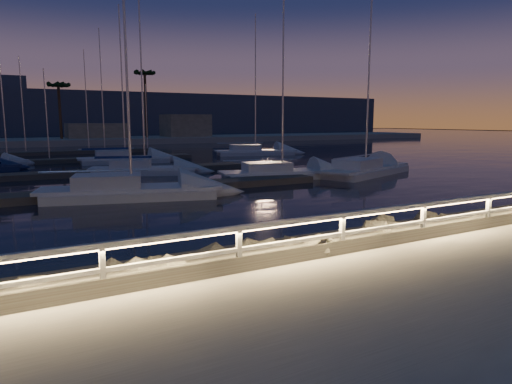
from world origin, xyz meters
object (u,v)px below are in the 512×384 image
sailboat_c (127,190)px  sailboat_l (253,151)px  sailboat_h (364,169)px  sailboat_g (142,169)px  guard_rail (309,228)px  sailboat_k (123,158)px  sailboat_d (279,172)px

sailboat_c → sailboat_l: (20.09, 23.18, -0.01)m
sailboat_h → sailboat_l: 21.38m
sailboat_c → sailboat_g: bearing=86.0°
sailboat_c → sailboat_h: (17.82, 1.91, -0.00)m
sailboat_g → sailboat_l: (16.54, 12.95, 0.03)m
guard_rail → sailboat_l: sailboat_l is taller
sailboat_k → sailboat_h: bearing=-48.6°
sailboat_k → sailboat_c: bearing=-97.1°
sailboat_d → sailboat_k: sailboat_d is taller
sailboat_h → sailboat_l: bearing=62.8°
guard_rail → sailboat_l: 42.32m
sailboat_c → sailboat_h: 17.92m
guard_rail → sailboat_g: (2.49, 24.84, -0.95)m
guard_rail → sailboat_g: size_ratio=3.26×
sailboat_c → sailboat_k: bearing=92.9°
sailboat_d → sailboat_h: size_ratio=0.89×
sailboat_h → sailboat_k: size_ratio=1.14×
guard_rail → sailboat_c: (-1.06, 14.62, -0.91)m
guard_rail → sailboat_h: size_ratio=2.66×
sailboat_c → sailboat_g: 10.83m
sailboat_c → sailboat_k: (4.41, 20.25, -0.02)m
sailboat_d → sailboat_c: bearing=-151.6°
sailboat_g → sailboat_l: sailboat_l is taller
guard_rail → sailboat_d: size_ratio=2.99×
guard_rail → sailboat_k: (3.35, 34.87, -0.93)m
guard_rail → sailboat_h: sailboat_h is taller
guard_rail → sailboat_g: 24.99m
sailboat_d → sailboat_g: 10.40m
guard_rail → sailboat_k: size_ratio=3.04×
guard_rail → sailboat_d: (10.22, 17.88, -0.94)m
guard_rail → sailboat_k: bearing=84.5°
sailboat_c → sailboat_d: 11.74m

